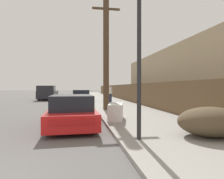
{
  "coord_description": "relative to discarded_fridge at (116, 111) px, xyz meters",
  "views": [
    {
      "loc": [
        2.13,
        -2.61,
        1.57
      ],
      "look_at": [
        4.15,
        9.53,
        1.43
      ],
      "focal_mm": 32.0,
      "sensor_mm": 36.0,
      "label": 1
    }
  ],
  "objects": [
    {
      "name": "sidewalk_curb",
      "position": [
        1.53,
        17.31,
        -0.42
      ],
      "size": [
        4.2,
        63.0,
        0.12
      ],
      "primitive_type": "cube",
      "color": "gray",
      "rests_on": "ground"
    },
    {
      "name": "discarded_fridge",
      "position": [
        0.0,
        0.0,
        0.0
      ],
      "size": [
        0.99,
        1.74,
        0.74
      ],
      "rotation": [
        0.0,
        0.0,
        -0.24
      ],
      "color": "white",
      "rests_on": "sidewalk_curb"
    },
    {
      "name": "parked_sports_car_red",
      "position": [
        -1.92,
        -0.59,
        0.1
      ],
      "size": [
        1.94,
        4.58,
        1.26
      ],
      "rotation": [
        0.0,
        0.0,
        0.04
      ],
      "color": "red",
      "rests_on": "ground"
    },
    {
      "name": "car_parked_mid",
      "position": [
        -1.45,
        12.67,
        0.13
      ],
      "size": [
        2.04,
        4.25,
        1.29
      ],
      "rotation": [
        0.0,
        0.0,
        0.03
      ],
      "color": "#2D478C",
      "rests_on": "ground"
    },
    {
      "name": "pickup_truck",
      "position": [
        -5.54,
        17.42,
        0.41
      ],
      "size": [
        2.1,
        5.77,
        1.76
      ],
      "rotation": [
        0.0,
        0.0,
        3.16
      ],
      "color": "#232328",
      "rests_on": "ground"
    },
    {
      "name": "utility_pole",
      "position": [
        0.1,
        4.02,
        3.34
      ],
      "size": [
        1.8,
        0.38,
        7.25
      ],
      "color": "#4C3826",
      "rests_on": "sidewalk_curb"
    },
    {
      "name": "street_lamp",
      "position": [
        0.01,
        -3.46,
        2.37
      ],
      "size": [
        0.26,
        0.26,
        4.69
      ],
      "color": "#232326",
      "rests_on": "sidewalk_curb"
    },
    {
      "name": "brush_pile",
      "position": [
        2.22,
        -3.46,
        0.07
      ],
      "size": [
        1.97,
        1.59,
        0.87
      ],
      "color": "brown",
      "rests_on": "sidewalk_curb"
    },
    {
      "name": "wooden_fence",
      "position": [
        3.48,
        15.61,
        0.52
      ],
      "size": [
        0.08,
        44.18,
        1.76
      ],
      "primitive_type": "cube",
      "color": "brown",
      "rests_on": "sidewalk_curb"
    },
    {
      "name": "building_right_house",
      "position": [
        8.17,
        6.39,
        1.87
      ],
      "size": [
        6.0,
        20.88,
        4.7
      ],
      "primitive_type": "cube",
      "color": "tan",
      "rests_on": "ground"
    },
    {
      "name": "pedestrian",
      "position": [
        1.34,
        10.08,
        0.52
      ],
      "size": [
        0.34,
        0.34,
        1.71
      ],
      "color": "#282D42",
      "rests_on": "sidewalk_curb"
    }
  ]
}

